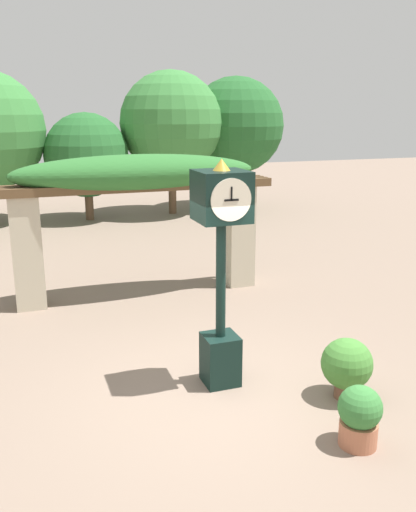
{
  "coord_description": "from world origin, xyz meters",
  "views": [
    {
      "loc": [
        -2.22,
        -6.03,
        3.6
      ],
      "look_at": [
        0.2,
        0.77,
        1.67
      ],
      "focal_mm": 38.0,
      "sensor_mm": 36.0,
      "label": 1
    }
  ],
  "objects": [
    {
      "name": "potted_plant_near_left",
      "position": [
        1.58,
        -0.65,
        0.46
      ],
      "size": [
        0.66,
        0.66,
        0.81
      ],
      "color": "brown",
      "rests_on": "ground"
    },
    {
      "name": "potted_plant_near_right",
      "position": [
        1.13,
        -1.59,
        0.37
      ],
      "size": [
        0.49,
        0.49,
        0.71
      ],
      "color": "#B26B4C",
      "rests_on": "ground"
    },
    {
      "name": "tree_line",
      "position": [
        0.18,
        12.9,
        2.98
      ],
      "size": [
        14.7,
        4.06,
        5.0
      ],
      "color": "brown",
      "rests_on": "ground"
    },
    {
      "name": "pedestal_clock",
      "position": [
        0.2,
        0.27,
        1.79
      ],
      "size": [
        0.64,
        0.68,
        3.04
      ],
      "color": "black",
      "rests_on": "ground"
    },
    {
      "name": "pergola",
      "position": [
        0.0,
        4.26,
        2.12
      ],
      "size": [
        5.4,
        1.14,
        2.81
      ],
      "color": "#BCB299",
      "rests_on": "ground"
    },
    {
      "name": "ground_plane",
      "position": [
        0.0,
        0.0,
        0.0
      ],
      "size": [
        60.0,
        60.0,
        0.0
      ],
      "primitive_type": "plane",
      "color": "#7F6B5B"
    }
  ]
}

